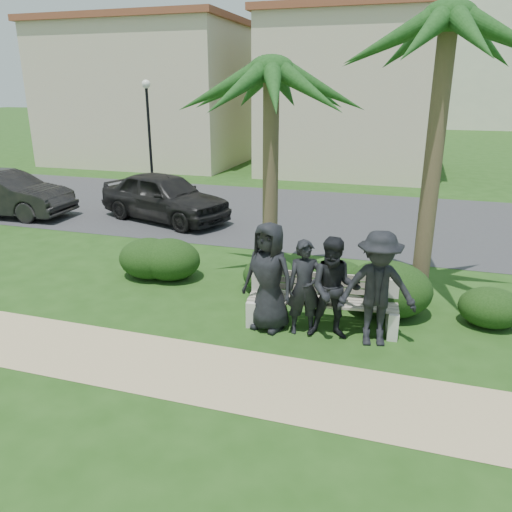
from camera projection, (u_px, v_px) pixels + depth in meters
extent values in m
plane|color=#1F4413|center=(276.00, 325.00, 8.82)|extent=(160.00, 160.00, 0.00)
cube|color=tan|center=(243.00, 379.00, 7.20)|extent=(30.00, 1.60, 0.01)
cube|color=#2D2D30|center=(342.00, 218.00, 16.05)|extent=(160.00, 8.00, 0.01)
cube|color=beige|center=(153.00, 96.00, 27.37)|extent=(10.00, 8.00, 7.00)
cube|color=brown|center=(148.00, 24.00, 26.19)|extent=(10.40, 8.40, 0.30)
cube|color=beige|center=(355.00, 98.00, 24.23)|extent=(8.00, 8.00, 7.00)
cube|color=brown|center=(360.00, 15.00, 23.06)|extent=(8.40, 8.40, 0.30)
cylinder|color=black|center=(150.00, 136.00, 21.58)|extent=(0.12, 0.12, 4.00)
sphere|color=white|center=(146.00, 84.00, 20.90)|extent=(0.36, 0.36, 0.36)
cube|color=gray|center=(322.00, 302.00, 8.60)|extent=(2.61, 0.85, 0.04)
cube|color=gray|center=(325.00, 282.00, 8.74)|extent=(2.56, 0.31, 0.30)
cube|color=beige|center=(256.00, 306.00, 9.01)|extent=(0.23, 0.60, 0.47)
cube|color=beige|center=(392.00, 324.00, 8.33)|extent=(0.23, 0.60, 0.47)
imported|color=black|center=(269.00, 277.00, 8.44)|extent=(1.06, 0.83, 1.90)
imported|color=black|center=(305.00, 288.00, 8.32)|extent=(0.69, 0.56, 1.64)
imported|color=black|center=(334.00, 289.00, 8.13)|extent=(0.93, 0.77, 1.75)
imported|color=black|center=(377.00, 289.00, 7.90)|extent=(1.37, 0.98, 1.92)
ellipsoid|color=black|center=(150.00, 257.00, 10.95)|extent=(1.38, 1.14, 0.90)
ellipsoid|color=black|center=(169.00, 258.00, 10.87)|extent=(1.40, 1.16, 0.91)
ellipsoid|color=black|center=(271.00, 275.00, 10.15)|extent=(1.15, 0.95, 0.75)
ellipsoid|color=black|center=(336.00, 280.00, 9.72)|extent=(1.31, 1.08, 0.85)
ellipsoid|color=black|center=(388.00, 287.00, 9.14)|extent=(1.59, 1.31, 1.03)
ellipsoid|color=black|center=(491.00, 307.00, 8.72)|extent=(1.09, 0.90, 0.71)
cylinder|color=brown|center=(270.00, 181.00, 10.26)|extent=(0.32, 0.32, 4.33)
cylinder|color=brown|center=(432.00, 171.00, 9.02)|extent=(0.32, 0.32, 5.11)
imported|color=black|center=(164.00, 197.00, 15.54)|extent=(4.75, 3.05, 1.50)
imported|color=black|center=(6.00, 194.00, 16.09)|extent=(4.41, 1.73, 1.43)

